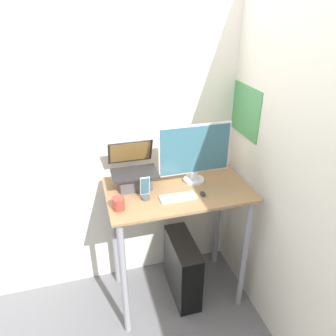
{
  "coord_description": "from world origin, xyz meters",
  "views": [
    {
      "loc": [
        -0.64,
        -1.66,
        2.33
      ],
      "look_at": [
        -0.08,
        0.32,
        1.25
      ],
      "focal_mm": 35.0,
      "sensor_mm": 36.0,
      "label": 1
    }
  ],
  "objects_px": {
    "mouse": "(203,194)",
    "computer_tower": "(182,268)",
    "keyboard": "(178,197)",
    "monitor": "(195,154)",
    "cell_phone": "(145,191)",
    "laptop": "(134,175)"
  },
  "relations": [
    {
      "from": "laptop",
      "to": "cell_phone",
      "type": "relative_size",
      "value": 1.93
    },
    {
      "from": "laptop",
      "to": "monitor",
      "type": "height_order",
      "value": "monitor"
    },
    {
      "from": "keyboard",
      "to": "cell_phone",
      "type": "distance_m",
      "value": 0.23
    },
    {
      "from": "monitor",
      "to": "computer_tower",
      "type": "height_order",
      "value": "monitor"
    },
    {
      "from": "mouse",
      "to": "computer_tower",
      "type": "bearing_deg",
      "value": 126.87
    },
    {
      "from": "keyboard",
      "to": "cell_phone",
      "type": "height_order",
      "value": "cell_phone"
    },
    {
      "from": "laptop",
      "to": "computer_tower",
      "type": "relative_size",
      "value": 0.6
    },
    {
      "from": "laptop",
      "to": "monitor",
      "type": "relative_size",
      "value": 0.6
    },
    {
      "from": "cell_phone",
      "to": "monitor",
      "type": "bearing_deg",
      "value": 19.27
    },
    {
      "from": "mouse",
      "to": "cell_phone",
      "type": "bearing_deg",
      "value": 170.11
    },
    {
      "from": "laptop",
      "to": "cell_phone",
      "type": "height_order",
      "value": "laptop"
    },
    {
      "from": "mouse",
      "to": "cell_phone",
      "type": "xyz_separation_m",
      "value": [
        -0.4,
        0.07,
        0.05
      ]
    },
    {
      "from": "laptop",
      "to": "computer_tower",
      "type": "height_order",
      "value": "laptop"
    },
    {
      "from": "cell_phone",
      "to": "computer_tower",
      "type": "height_order",
      "value": "cell_phone"
    },
    {
      "from": "monitor",
      "to": "keyboard",
      "type": "bearing_deg",
      "value": -132.99
    },
    {
      "from": "keyboard",
      "to": "mouse",
      "type": "bearing_deg",
      "value": -3.31
    },
    {
      "from": "monitor",
      "to": "laptop",
      "type": "bearing_deg",
      "value": 175.16
    },
    {
      "from": "laptop",
      "to": "keyboard",
      "type": "distance_m",
      "value": 0.37
    },
    {
      "from": "mouse",
      "to": "cell_phone",
      "type": "relative_size",
      "value": 0.33
    },
    {
      "from": "monitor",
      "to": "mouse",
      "type": "relative_size",
      "value": 9.62
    },
    {
      "from": "keyboard",
      "to": "computer_tower",
      "type": "height_order",
      "value": "keyboard"
    },
    {
      "from": "monitor",
      "to": "computer_tower",
      "type": "xyz_separation_m",
      "value": [
        -0.1,
        -0.09,
        -1.02
      ]
    }
  ]
}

